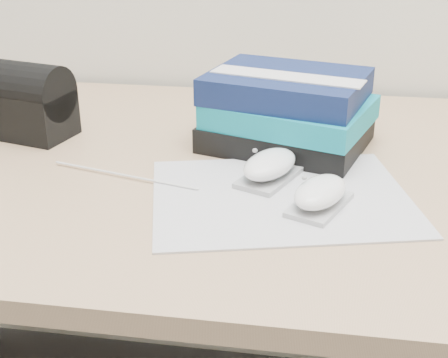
% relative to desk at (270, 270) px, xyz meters
% --- Properties ---
extents(desk, '(1.60, 0.80, 0.73)m').
position_rel_desk_xyz_m(desk, '(0.00, 0.00, 0.00)').
color(desk, tan).
rests_on(desk, ground).
extents(mousepad, '(0.41, 0.35, 0.00)m').
position_rel_desk_xyz_m(mousepad, '(0.02, -0.18, 0.24)').
color(mousepad, '#A09FA8').
rests_on(mousepad, desk).
extents(mouse_rear, '(0.10, 0.13, 0.05)m').
position_rel_desk_xyz_m(mouse_rear, '(0.00, -0.12, 0.26)').
color(mouse_rear, '#A2A2A5').
rests_on(mouse_rear, mousepad).
extents(mouse_front, '(0.09, 0.12, 0.04)m').
position_rel_desk_xyz_m(mouse_front, '(0.08, -0.20, 0.26)').
color(mouse_front, '#ADADB0').
rests_on(mouse_front, mousepad).
extents(usb_cable, '(0.24, 0.07, 0.00)m').
position_rel_desk_xyz_m(usb_cable, '(-0.21, -0.15, 0.24)').
color(usb_cable, silver).
rests_on(usb_cable, mousepad).
extents(book_stack, '(0.30, 0.26, 0.12)m').
position_rel_desk_xyz_m(book_stack, '(0.02, 0.02, 0.29)').
color(book_stack, black).
rests_on(book_stack, desk).
extents(pouch, '(0.15, 0.12, 0.13)m').
position_rel_desk_xyz_m(pouch, '(-0.42, 0.00, 0.30)').
color(pouch, black).
rests_on(pouch, desk).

